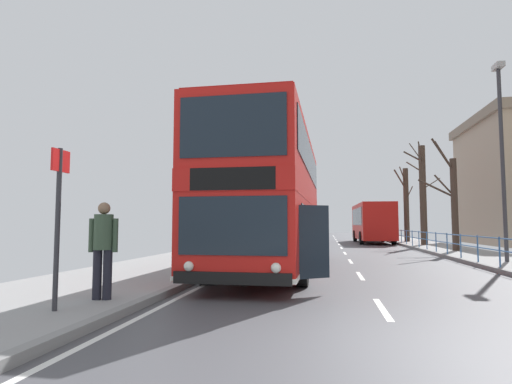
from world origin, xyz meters
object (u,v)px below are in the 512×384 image
at_px(bare_tree_far_00, 423,193).
at_px(background_bus_far_lane, 372,222).
at_px(pedestrian_companion, 103,244).
at_px(bare_tree_far_01, 453,201).
at_px(street_lamp_far_side, 502,145).
at_px(bare_tree_far_02, 406,203).
at_px(bus_stop_sign_near, 58,209).
at_px(double_decker_bus_main, 272,200).

bearing_deg(bare_tree_far_00, background_bus_far_lane, 117.12).
relative_size(background_bus_far_lane, pedestrian_companion, 5.16).
bearing_deg(bare_tree_far_01, pedestrian_companion, -123.61).
xyz_separation_m(street_lamp_far_side, bare_tree_far_02, (-0.15, 17.97, -1.29)).
bearing_deg(bare_tree_far_00, bare_tree_far_01, -89.33).
xyz_separation_m(bus_stop_sign_near, bare_tree_far_01, (10.77, 16.91, 0.99)).
bearing_deg(double_decker_bus_main, bare_tree_far_01, 48.88).
relative_size(pedestrian_companion, bare_tree_far_01, 0.30).
distance_m(background_bus_far_lane, bare_tree_far_00, 6.32).
relative_size(double_decker_bus_main, bare_tree_far_00, 1.60).
relative_size(pedestrian_companion, street_lamp_far_side, 0.24).
bearing_deg(pedestrian_companion, double_decker_bus_main, 70.32).
relative_size(double_decker_bus_main, street_lamp_far_side, 1.52).
relative_size(double_decker_bus_main, background_bus_far_lane, 1.24).
xyz_separation_m(double_decker_bus_main, pedestrian_companion, (-2.30, -6.42, -1.15)).
height_order(double_decker_bus_main, bus_stop_sign_near, double_decker_bus_main).
distance_m(pedestrian_companion, bus_stop_sign_near, 1.21).
bearing_deg(bare_tree_far_01, background_bus_far_lane, 103.50).
bearing_deg(bare_tree_far_01, bus_stop_sign_near, -122.49).
height_order(double_decker_bus_main, bare_tree_far_02, bare_tree_far_02).
height_order(double_decker_bus_main, bare_tree_far_00, bare_tree_far_00).
relative_size(pedestrian_companion, bus_stop_sign_near, 0.68).
bearing_deg(background_bus_far_lane, pedestrian_companion, -105.63).
bearing_deg(background_bus_far_lane, double_decker_bus_main, -104.37).
xyz_separation_m(background_bus_far_lane, bare_tree_far_01, (2.82, -11.76, 1.03)).
xyz_separation_m(background_bus_far_lane, bare_tree_far_00, (2.75, -5.37, 1.90)).
height_order(double_decker_bus_main, bare_tree_far_01, bare_tree_far_01).
distance_m(bare_tree_far_00, bare_tree_far_02, 5.16).
relative_size(background_bus_far_lane, bus_stop_sign_near, 3.51).
distance_m(double_decker_bus_main, bus_stop_sign_near, 7.88).
distance_m(bare_tree_far_01, bare_tree_far_02, 11.54).
height_order(background_bus_far_lane, bare_tree_far_01, bare_tree_far_01).
height_order(bus_stop_sign_near, street_lamp_far_side, street_lamp_far_side).
height_order(double_decker_bus_main, background_bus_far_lane, double_decker_bus_main).
bearing_deg(background_bus_far_lane, street_lamp_far_side, -81.39).
distance_m(background_bus_far_lane, bus_stop_sign_near, 29.75).
bearing_deg(bare_tree_far_00, pedestrian_companion, -115.20).
height_order(background_bus_far_lane, bus_stop_sign_near, background_bus_far_lane).
xyz_separation_m(pedestrian_companion, street_lamp_far_side, (10.49, 9.45, 3.30)).
distance_m(pedestrian_companion, street_lamp_far_side, 14.50).
bearing_deg(bare_tree_far_02, bare_tree_far_00, -88.45).
bearing_deg(bus_stop_sign_near, bare_tree_far_00, 65.35).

